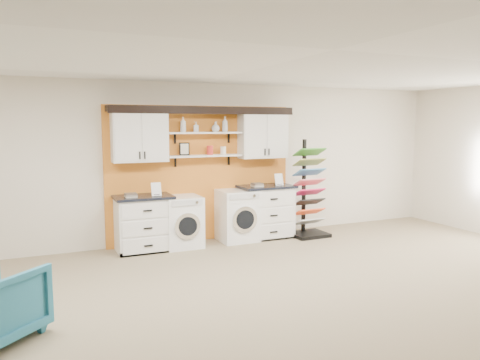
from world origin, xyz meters
name	(u,v)px	position (x,y,z in m)	size (l,w,h in m)	color
floor	(328,324)	(0.00, 0.00, 0.00)	(10.00, 10.00, 0.00)	gray
ceiling	(335,50)	(0.00, 0.00, 2.80)	(10.00, 10.00, 0.00)	white
wall_back	(201,162)	(0.00, 4.00, 1.40)	(10.00, 10.00, 0.00)	beige
accent_panel	(202,174)	(0.00, 3.96, 1.20)	(3.40, 0.07, 2.40)	orange
upper_cabinet_left	(139,136)	(-1.13, 3.79, 1.88)	(0.90, 0.35, 0.84)	white
upper_cabinet_right	(263,135)	(1.13, 3.79, 1.88)	(0.90, 0.35, 0.84)	white
shelf_lower	(205,156)	(0.00, 3.80, 1.53)	(1.32, 0.28, 0.03)	white
shelf_upper	(204,133)	(0.00, 3.80, 1.93)	(1.32, 0.28, 0.03)	white
crown_molding	(204,110)	(0.00, 3.81, 2.33)	(3.30, 0.41, 0.13)	black
picture_frame	(184,149)	(-0.35, 3.85, 1.66)	(0.18, 0.02, 0.22)	black
canister_red	(210,150)	(0.10, 3.80, 1.62)	(0.11, 0.11, 0.16)	red
canister_cream	(223,150)	(0.35, 3.80, 1.61)	(0.10, 0.10, 0.14)	silver
base_cabinet_left	(144,223)	(-1.13, 3.64, 0.46)	(0.94, 0.66, 0.92)	white
base_cabinet_right	(266,211)	(1.13, 3.64, 0.48)	(0.99, 0.66, 0.97)	white
washer	(182,221)	(-0.48, 3.64, 0.43)	(0.62, 0.71, 0.87)	white
dryer	(237,215)	(0.55, 3.64, 0.46)	(0.65, 0.71, 0.91)	white
sample_rack	(308,206)	(1.90, 3.41, 0.56)	(0.67, 0.56, 1.80)	black
soap_bottle_a	(183,124)	(-0.38, 3.80, 2.07)	(0.10, 0.10, 0.26)	silver
soap_bottle_b	(196,127)	(-0.15, 3.80, 2.03)	(0.08, 0.08, 0.18)	silver
soap_bottle_c	(216,127)	(0.21, 3.80, 2.03)	(0.14, 0.14, 0.18)	silver
soap_bottle_d	(225,124)	(0.39, 3.80, 2.08)	(0.10, 0.10, 0.27)	silver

